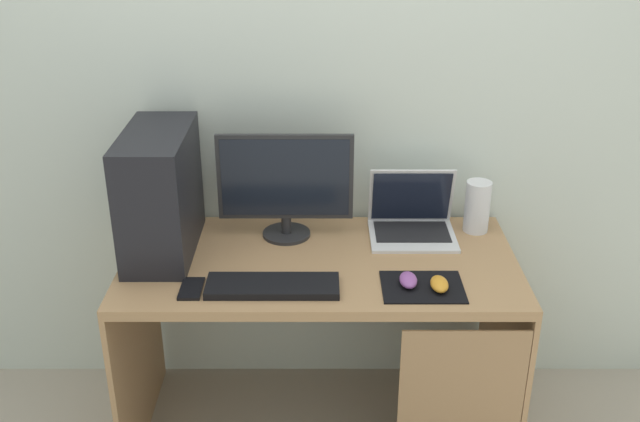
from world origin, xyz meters
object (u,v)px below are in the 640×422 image
mouse_left (408,280)px  mouse_right (439,284)px  speaker (477,207)px  keyboard (273,286)px  monitor (285,184)px  laptop (412,222)px  cell_phone (191,289)px  pc_tower (160,193)px

mouse_left → mouse_right: 0.10m
speaker → keyboard: bearing=-149.7°
keyboard → mouse_right: (0.52, -0.01, 0.01)m
monitor → mouse_right: size_ratio=4.95×
laptop → mouse_right: bearing=-83.9°
mouse_left → cell_phone: bearing=-177.9°
laptop → keyboard: bearing=-140.8°
speaker → keyboard: speaker is taller
speaker → cell_phone: speaker is taller
speaker → mouse_right: bearing=-114.6°
keyboard → mouse_right: mouse_right is taller
pc_tower → speaker: 1.13m
mouse_left → keyboard: bearing=-177.3°
monitor → keyboard: bearing=-94.3°
monitor → mouse_left: bearing=-41.2°
monitor → cell_phone: size_ratio=3.66×
monitor → mouse_right: bearing=-37.2°
pc_tower → speaker: bearing=7.6°
speaker → mouse_right: (-0.19, -0.42, -0.07)m
mouse_left → mouse_right: bearing=-14.7°
keyboard → mouse_right: bearing=-0.5°
speaker → pc_tower: bearing=-172.4°
laptop → keyboard: laptop is taller
monitor → mouse_right: 0.65m
pc_tower → mouse_left: 0.88m
pc_tower → keyboard: 0.52m
laptop → mouse_left: (-0.05, -0.37, -0.03)m
monitor → mouse_left: size_ratio=4.95×
monitor → laptop: monitor is taller
keyboard → laptop: bearing=39.2°
keyboard → pc_tower: bearing=145.1°
monitor → cell_phone: bearing=-127.0°
monitor → speaker: bearing=4.0°
keyboard → cell_phone: (-0.26, -0.01, -0.01)m
mouse_left → cell_phone: size_ratio=0.74×
monitor → keyboard: monitor is taller
pc_tower → laptop: 0.90m
mouse_left → cell_phone: (-0.69, -0.03, -0.02)m
monitor → speaker: monitor is taller
speaker → mouse_left: size_ratio=1.99×
laptop → cell_phone: size_ratio=2.36×
keyboard → cell_phone: size_ratio=3.23×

